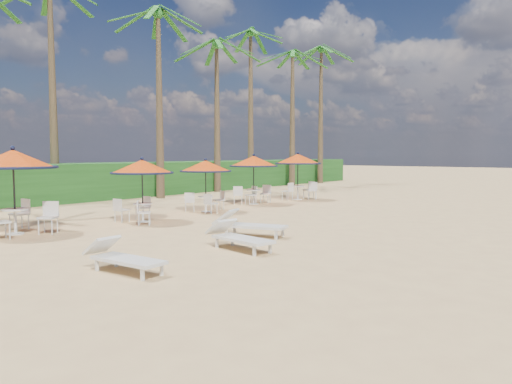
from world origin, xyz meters
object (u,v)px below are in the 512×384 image
station_1 (141,175)px  lounger_far (247,224)px  station_3 (253,167)px  lounger_near (122,256)px  station_0 (15,170)px  station_2 (206,173)px  lounger_mid (237,236)px  station_4 (299,165)px

station_1 → lounger_far: (4.57, -0.01, -1.25)m
station_3 → lounger_near: bearing=-62.5°
station_3 → lounger_near: station_3 is taller
station_0 → station_2: station_0 is taller
station_1 → station_3: size_ratio=0.95×
station_2 → station_1: bearing=-83.7°
station_1 → station_3: station_3 is taller
station_0 → lounger_mid: station_0 is taller
lounger_near → station_2: bearing=121.7°
lounger_mid → lounger_near: bearing=-85.4°
lounger_near → lounger_far: (-0.76, 4.77, 0.04)m
station_4 → lounger_mid: station_4 is taller
station_1 → lounger_near: 7.28m
station_4 → lounger_mid: 13.27m
station_3 → lounger_near: (6.09, -11.72, -1.36)m
lounger_near → lounger_mid: (0.27, 3.13, 0.01)m
station_3 → station_4: (0.36, 3.16, 0.07)m
station_3 → lounger_mid: 10.77m
lounger_far → station_1: bearing=164.0°
station_4 → lounger_mid: (6.00, -11.75, -1.41)m
station_3 → station_1: bearing=-83.7°
station_2 → lounger_mid: 7.97m
station_1 → lounger_near: size_ratio=1.16×
station_1 → station_2: bearing=96.3°
station_0 → lounger_mid: size_ratio=1.25×
station_0 → station_3: 10.77m
station_1 → lounger_far: size_ratio=1.01×
station_1 → lounger_near: bearing=-41.9°
station_4 → station_1: bearing=-87.7°
station_3 → lounger_near: 13.28m
station_0 → lounger_mid: bearing=18.8°
station_2 → station_4: (-0.02, 6.62, 0.19)m
lounger_far → station_3: bearing=111.6°
station_1 → station_3: (-0.76, 6.94, 0.08)m
station_3 → station_4: station_4 is taller
station_2 → station_3: station_3 is taller
lounger_mid → station_1: bearing=173.2°
station_4 → lounger_near: size_ratio=1.27×
station_2 → lounger_mid: station_2 is taller
lounger_near → lounger_far: lounger_far is taller
station_2 → lounger_near: (5.71, -8.25, -1.24)m
lounger_near → lounger_far: size_ratio=0.87×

